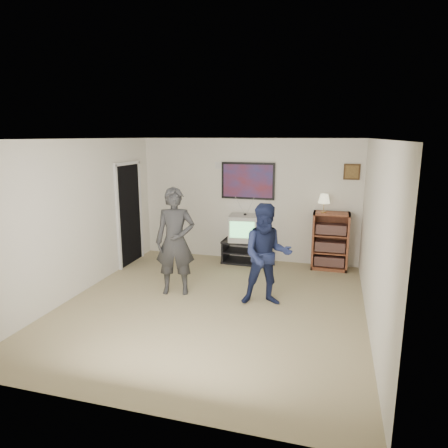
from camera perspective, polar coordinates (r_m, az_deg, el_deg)
The scene contains 13 objects.
room_shell at distance 6.17m, azimuth -0.81°, elevation 0.38°, with size 4.51×5.00×2.51m.
media_stand at distance 8.18m, azimuth 3.12°, elevation -3.94°, with size 0.94×0.53×0.46m.
crt_television at distance 8.06m, azimuth 3.01°, elevation -0.56°, with size 0.62×0.52×0.52m, color #ADACA7, non-canonical shape.
bookshelf at distance 7.97m, azimuth 14.94°, elevation -2.36°, with size 0.68×0.39×1.12m, color brown, non-canonical shape.
table_lamp at distance 7.78m, azimuth 14.09°, elevation 2.88°, with size 0.22×0.22×0.35m, color beige, non-canonical shape.
person_tall at distance 6.50m, azimuth -6.97°, elevation -2.48°, with size 0.64×0.42×1.75m, color #2B2B2D.
person_short at distance 6.07m, azimuth 6.12°, elevation -4.42°, with size 0.77×0.60×1.57m, color #192146.
controller_left at distance 6.65m, azimuth -6.30°, elevation 0.19°, with size 0.03×0.11×0.03m, color white.
controller_right at distance 6.22m, azimuth 7.01°, elevation -1.10°, with size 0.03×0.11×0.03m, color white.
poster at distance 8.14m, azimuth 3.43°, elevation 6.16°, with size 1.10×0.03×0.75m, color black.
air_vent at distance 8.26m, azimuth -0.31°, elevation 8.36°, with size 0.28×0.02×0.14m, color white.
small_picture at distance 7.95m, azimuth 17.80°, elevation 7.11°, with size 0.30×0.03×0.30m, color #321E10.
doorway at distance 8.21m, azimuth -13.41°, elevation 1.31°, with size 0.03×0.85×2.00m, color black.
Camera 1 is at (1.70, -5.44, 2.54)m, focal length 32.00 mm.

